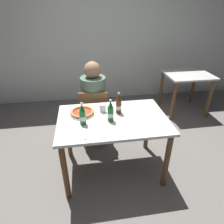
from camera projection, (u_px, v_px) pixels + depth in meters
name	position (u px, v px, depth m)	size (l,w,h in m)	color
ground_plane	(113.00, 168.00, 2.51)	(8.00, 8.00, 0.00)	slate
back_wall_tiled	(95.00, 36.00, 3.77)	(7.00, 0.10, 2.60)	silver
dining_table_main	(113.00, 127.00, 2.20)	(1.20, 0.80, 0.75)	silver
chair_behind_table	(94.00, 113.00, 2.78)	(0.44, 0.44, 0.85)	brown
diner_seated	(94.00, 105.00, 2.77)	(0.34, 0.34, 1.21)	#2D3342
dining_table_background	(186.00, 82.00, 3.57)	(0.80, 0.70, 0.75)	silver
pizza_margherita_near	(82.00, 112.00, 2.21)	(0.29, 0.29, 0.04)	white
beer_bottle_left	(119.00, 105.00, 2.20)	(0.07, 0.07, 0.25)	#512D0F
beer_bottle_center	(83.00, 115.00, 1.99)	(0.07, 0.07, 0.25)	#196B2D
beer_bottle_right	(111.00, 112.00, 2.05)	(0.07, 0.07, 0.25)	#196B2D
napkin_with_cutlery	(80.00, 135.00, 1.87)	(0.22, 0.22, 0.01)	white
paper_cup	(103.00, 108.00, 2.25)	(0.07, 0.07, 0.10)	white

